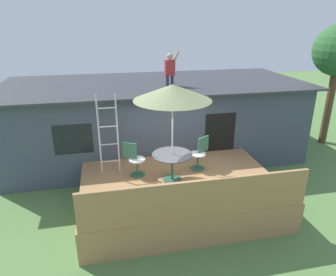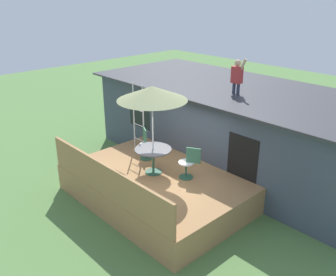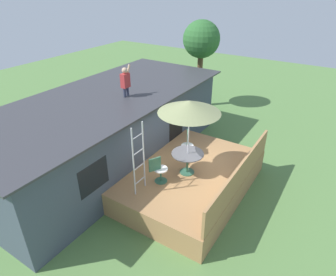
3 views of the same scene
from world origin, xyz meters
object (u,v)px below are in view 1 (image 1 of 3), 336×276
patio_chair_right (200,153)px  patio_table (172,160)px  patio_chair_left (134,159)px  patio_umbrella (173,92)px  person_figure (170,67)px  step_ladder (108,136)px

patio_chair_right → patio_table: bearing=0.0°
patio_chair_left → patio_table: bearing=0.0°
patio_umbrella → patio_chair_right: bearing=29.4°
patio_table → patio_chair_left: (-0.93, 0.50, -0.13)m
person_figure → patio_chair_left: (-1.50, -2.40, -2.06)m
patio_chair_right → patio_umbrella: bearing=0.0°
step_ladder → patio_chair_left: (0.63, -0.25, -0.64)m
patio_umbrella → person_figure: 2.96m
patio_table → patio_chair_right: patio_chair_right is taller
patio_umbrella → patio_chair_left: bearing=151.7°
person_figure → patio_chair_right: (0.33, -2.39, -2.06)m
patio_chair_left → person_figure: bearing=86.2°
person_figure → patio_chair_right: bearing=-82.1°
patio_table → step_ladder: 1.80m
patio_table → step_ladder: bearing=154.4°
patio_table → person_figure: (0.58, 2.90, 1.93)m
patio_umbrella → person_figure: bearing=78.7°
step_ladder → person_figure: (2.14, 2.15, 1.41)m
step_ladder → patio_chair_right: 2.56m
step_ladder → person_figure: size_ratio=1.98×
patio_chair_left → patio_chair_right: same height
patio_umbrella → patio_chair_right: (0.91, 0.51, -1.89)m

